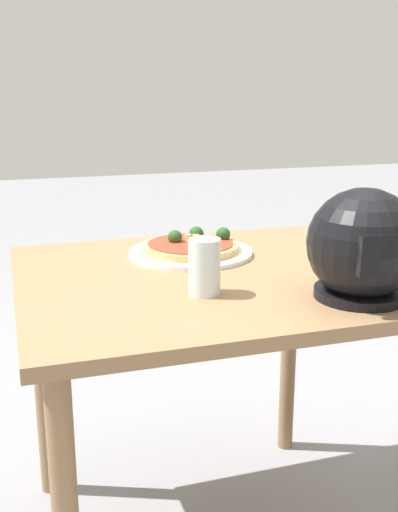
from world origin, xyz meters
TOP-DOWN VIEW (x-y plane):
  - dining_table at (0.00, 0.00)m, footprint 0.91×0.81m
  - pizza_plate at (-0.01, -0.18)m, footprint 0.33×0.33m
  - pizza at (-0.01, -0.18)m, footprint 0.26×0.26m
  - motorcycle_helmet at (-0.25, 0.26)m, footprint 0.24×0.24m
  - drinking_glass at (0.06, 0.14)m, footprint 0.07×0.07m

SIDE VIEW (x-z plane):
  - dining_table at x=0.00m, z-range 0.27..1.02m
  - pizza_plate at x=-0.01m, z-range 0.76..0.77m
  - pizza at x=-0.01m, z-range 0.75..0.81m
  - drinking_glass at x=0.06m, z-range 0.76..0.88m
  - motorcycle_helmet at x=-0.25m, z-range 0.75..0.99m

